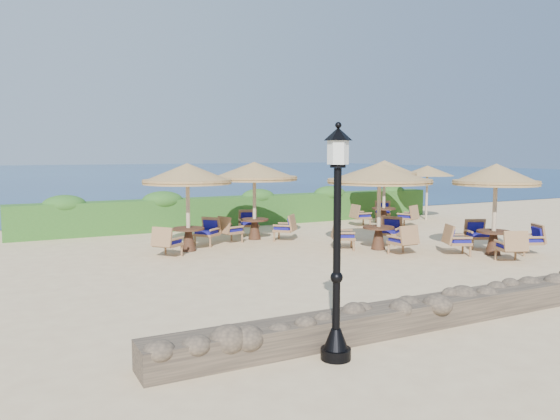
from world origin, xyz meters
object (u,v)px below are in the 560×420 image
at_px(cafe_set_0, 379,185).
at_px(cafe_set_4, 384,180).
at_px(lamp_post, 337,253).
at_px(cafe_set_2, 188,185).
at_px(extra_parasol, 427,171).
at_px(cafe_set_1, 495,196).
at_px(cafe_set_3, 254,183).

bearing_deg(cafe_set_0, cafe_set_4, 50.43).
xyz_separation_m(lamp_post, cafe_set_2, (0.81, 9.36, 0.44)).
bearing_deg(cafe_set_2, extra_parasol, 12.62).
relative_size(extra_parasol, cafe_set_2, 0.89).
height_order(extra_parasol, cafe_set_1, cafe_set_1).
bearing_deg(cafe_set_3, extra_parasol, 9.49).
relative_size(cafe_set_2, cafe_set_4, 0.98).
xyz_separation_m(lamp_post, cafe_set_0, (6.09, 6.95, 0.44)).
distance_m(lamp_post, cafe_set_0, 9.25).
bearing_deg(cafe_set_1, cafe_set_4, 79.11).
relative_size(extra_parasol, cafe_set_4, 0.87).
relative_size(extra_parasol, cafe_set_1, 0.85).
relative_size(extra_parasol, cafe_set_3, 0.81).
distance_m(cafe_set_2, cafe_set_3, 2.93).
bearing_deg(cafe_set_3, cafe_set_1, -49.31).
bearing_deg(cafe_set_2, cafe_set_3, 22.49).
height_order(lamp_post, cafe_set_4, lamp_post).
relative_size(lamp_post, cafe_set_0, 1.03).
bearing_deg(extra_parasol, cafe_set_0, -142.21).
height_order(cafe_set_3, cafe_set_4, same).
height_order(cafe_set_0, cafe_set_4, same).
distance_m(extra_parasol, cafe_set_4, 2.87).
xyz_separation_m(cafe_set_0, cafe_set_4, (3.72, 4.50, -0.13)).
xyz_separation_m(cafe_set_2, cafe_set_4, (8.99, 2.09, -0.12)).
distance_m(extra_parasol, cafe_set_3, 9.20).
distance_m(cafe_set_0, cafe_set_2, 5.80).
bearing_deg(lamp_post, cafe_set_0, 48.79).
relative_size(lamp_post, cafe_set_4, 1.20).
relative_size(cafe_set_0, cafe_set_2, 1.19).
xyz_separation_m(lamp_post, cafe_set_4, (9.80, 11.45, 0.32)).
bearing_deg(lamp_post, extra_parasol, 43.60).
xyz_separation_m(lamp_post, extra_parasol, (12.60, 12.00, 0.62)).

